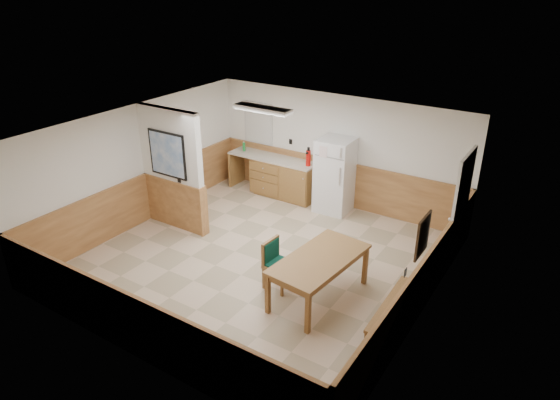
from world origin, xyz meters
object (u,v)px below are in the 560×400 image
Objects in this scene: fire_extinguisher at (308,158)px; dining_table at (319,263)px; dining_bench at (394,310)px; dining_chair at (275,260)px; refrigerator at (335,175)px; soap_bottle at (244,147)px.

dining_table is at bearing -61.69° from fire_extinguisher.
dining_bench is 2.10m from dining_chair.
refrigerator is 1.94× the size of dining_chair.
dining_bench is at bearing -32.12° from soap_bottle.
dining_bench is 7.45× the size of soap_bottle.
soap_bottle is at bearing 174.73° from fire_extinguisher.
dining_bench is at bearing -48.36° from fire_extinguisher.
dining_chair is 3.44m from fire_extinguisher.
dining_chair is at bearing -73.68° from fire_extinguisher.
refrigerator reaches higher than dining_chair.
fire_extinguisher reaches higher than dining_chair.
soap_bottle is (-3.77, 3.10, 0.35)m from dining_table.
soap_bottle is at bearing 176.97° from refrigerator.
soap_bottle is (-2.47, 0.05, 0.18)m from refrigerator.
dining_chair is at bearing -82.37° from refrigerator.
fire_extinguisher reaches higher than dining_bench.
dining_bench is at bearing -52.03° from refrigerator.
dining_bench is (1.32, -0.10, -0.32)m from dining_table.
dining_bench is 6.05m from soap_bottle.
dining_chair is 4.41m from soap_bottle.
dining_chair reaches higher than dining_table.
refrigerator is 0.89× the size of dining_table.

